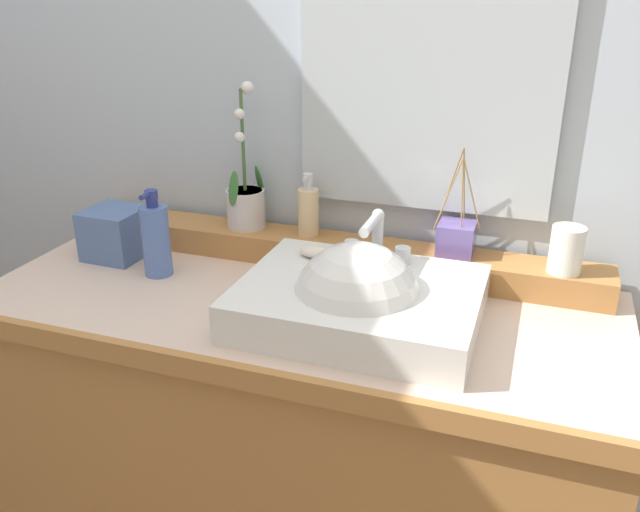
{
  "coord_description": "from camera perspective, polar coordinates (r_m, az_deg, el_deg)",
  "views": [
    {
      "loc": [
        0.46,
        -1.16,
        1.51
      ],
      "look_at": [
        0.06,
        -0.01,
        1.0
      ],
      "focal_mm": 37.01,
      "sensor_mm": 36.0,
      "label": 1
    }
  ],
  "objects": [
    {
      "name": "sink_basin",
      "position": [
        1.29,
        3.3,
        -4.18
      ],
      "size": [
        0.46,
        0.36,
        0.28
      ],
      "color": "white",
      "rests_on": "vanity_cabinet"
    },
    {
      "name": "wall_back",
      "position": [
        1.62,
        2.69,
        15.62
      ],
      "size": [
        3.27,
        0.2,
        2.62
      ],
      "primitive_type": "cube",
      "color": "silver",
      "rests_on": "ground"
    },
    {
      "name": "mirror",
      "position": [
        1.46,
        9.25,
        15.33
      ],
      "size": [
        0.56,
        0.02,
        0.59
      ],
      "primitive_type": "cube",
      "color": "silver"
    },
    {
      "name": "back_ledge",
      "position": [
        1.56,
        0.54,
        0.43
      ],
      "size": [
        1.27,
        0.11,
        0.06
      ],
      "primitive_type": "cube",
      "color": "#AF753C",
      "rests_on": "vanity_cabinet"
    },
    {
      "name": "tissue_box",
      "position": [
        1.66,
        -17.26,
        1.89
      ],
      "size": [
        0.13,
        0.13,
        0.12
      ],
      "primitive_type": "cube",
      "rotation": [
        0.0,
        0.0,
        -0.02
      ],
      "color": "#4F6A9E",
      "rests_on": "vanity_cabinet"
    },
    {
      "name": "lotion_bottle",
      "position": [
        1.53,
        -14.01,
        1.44
      ],
      "size": [
        0.06,
        0.07,
        0.2
      ],
      "color": "#5272B7",
      "rests_on": "vanity_cabinet"
    },
    {
      "name": "soap_dispenser",
      "position": [
        1.55,
        -1.02,
        3.95
      ],
      "size": [
        0.05,
        0.05,
        0.15
      ],
      "color": "beige",
      "rests_on": "back_ledge"
    },
    {
      "name": "vanity_cabinet",
      "position": [
        1.64,
        -1.98,
        -17.76
      ],
      "size": [
        1.35,
        0.56,
        0.89
      ],
      "color": "#AF753C",
      "rests_on": "ground"
    },
    {
      "name": "reed_diffuser",
      "position": [
        1.48,
        11.71,
        1.59
      ],
      "size": [
        0.1,
        0.08,
        0.24
      ],
      "color": "#66549C",
      "rests_on": "back_ledge"
    },
    {
      "name": "tumbler_cup",
      "position": [
        1.44,
        20.53,
        0.49
      ],
      "size": [
        0.07,
        0.07,
        0.1
      ],
      "primitive_type": "cylinder",
      "color": "white",
      "rests_on": "back_ledge"
    },
    {
      "name": "potted_plant",
      "position": [
        1.61,
        -6.44,
        4.84
      ],
      "size": [
        0.09,
        0.11,
        0.35
      ],
      "color": "silver",
      "rests_on": "back_ledge"
    },
    {
      "name": "soap_bar",
      "position": [
        1.4,
        -0.4,
        0.37
      ],
      "size": [
        0.07,
        0.04,
        0.02
      ],
      "primitive_type": "ellipsoid",
      "color": "beige",
      "rests_on": "sink_basin"
    }
  ]
}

